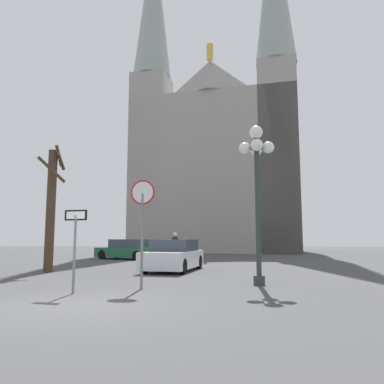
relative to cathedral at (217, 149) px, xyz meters
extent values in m
plane|color=#424244|center=(-0.89, -32.83, -11.32)|extent=(120.00, 120.00, 0.00)
cube|color=gray|center=(0.11, 1.06, -3.11)|extent=(18.40, 13.25, 16.42)
pyramid|color=gray|center=(-0.39, -3.67, 6.85)|extent=(6.23, 2.62, 3.50)
cylinder|color=gold|center=(-0.39, -3.67, 9.50)|extent=(0.70, 0.70, 1.80)
cube|color=gray|center=(-7.01, -2.08, -1.73)|extent=(4.17, 4.17, 19.18)
cone|color=gray|center=(-7.01, -2.08, 16.99)|extent=(4.17, 4.17, 18.26)
cube|color=gray|center=(6.42, -3.48, -1.73)|extent=(4.17, 4.17, 19.18)
cylinder|color=slate|center=(-0.12, -29.90, -9.93)|extent=(0.08, 0.08, 2.78)
cylinder|color=red|center=(-0.12, -29.90, -8.50)|extent=(0.73, 0.06, 0.73)
cylinder|color=white|center=(-0.12, -29.92, -8.50)|extent=(0.64, 0.02, 0.64)
cylinder|color=slate|center=(-1.67, -31.03, -10.28)|extent=(0.07, 0.07, 2.08)
cube|color=black|center=(-1.67, -31.03, -9.24)|extent=(0.67, 0.12, 0.29)
cube|color=white|center=(-1.67, -31.05, -9.24)|extent=(0.56, 0.08, 0.20)
cylinder|color=#2D3833|center=(3.29, -28.53, -8.97)|extent=(0.16, 0.16, 4.70)
cylinder|color=#2D3833|center=(3.29, -28.53, -11.17)|extent=(0.36, 0.36, 0.30)
sphere|color=white|center=(3.29, -28.53, -6.41)|extent=(0.43, 0.43, 0.43)
sphere|color=white|center=(3.67, -28.53, -6.93)|extent=(0.39, 0.39, 0.39)
cylinder|color=#2D3833|center=(3.48, -28.53, -6.93)|extent=(0.05, 0.38, 0.05)
sphere|color=white|center=(3.29, -28.16, -6.93)|extent=(0.39, 0.39, 0.39)
cylinder|color=#2D3833|center=(3.29, -28.35, -6.93)|extent=(0.38, 0.05, 0.05)
sphere|color=white|center=(2.92, -28.53, -6.93)|extent=(0.39, 0.39, 0.39)
cylinder|color=#2D3833|center=(3.11, -28.53, -6.93)|extent=(0.05, 0.38, 0.05)
sphere|color=white|center=(3.29, -28.91, -6.93)|extent=(0.39, 0.39, 0.39)
cylinder|color=#2D3833|center=(3.29, -28.72, -6.93)|extent=(0.38, 0.05, 0.05)
cylinder|color=#473323|center=(-5.61, -25.19, -8.63)|extent=(0.40, 0.40, 5.39)
cylinder|color=#473323|center=(-5.25, -25.14, -6.44)|extent=(0.24, 0.82, 0.69)
cylinder|color=#473323|center=(-5.34, -25.19, -6.18)|extent=(0.14, 0.66, 0.91)
cylinder|color=#473323|center=(-5.38, -25.70, -6.90)|extent=(1.17, 0.62, 1.14)
cube|color=#1E5B38|center=(-5.37, -14.94, -10.84)|extent=(4.67, 3.14, 0.66)
cube|color=#333D47|center=(-5.17, -15.01, -10.22)|extent=(2.82, 2.36, 0.58)
cylinder|color=black|center=(-7.03, -15.26, -11.00)|extent=(0.68, 0.41, 0.64)
cylinder|color=black|center=(-6.49, -13.68, -11.00)|extent=(0.68, 0.41, 0.64)
cylinder|color=black|center=(-4.25, -16.20, -11.00)|extent=(0.68, 0.41, 0.64)
cylinder|color=black|center=(-3.72, -14.62, -11.00)|extent=(0.68, 0.41, 0.64)
cube|color=silver|center=(-0.35, -23.78, -10.81)|extent=(2.30, 4.44, 0.73)
cube|color=#333D47|center=(-0.32, -23.57, -10.18)|extent=(1.92, 2.55, 0.52)
cylinder|color=black|center=(0.34, -25.31, -11.00)|extent=(0.29, 0.66, 0.64)
cylinder|color=black|center=(-1.33, -25.13, -11.00)|extent=(0.29, 0.66, 0.64)
cylinder|color=black|center=(0.64, -22.42, -11.00)|extent=(0.29, 0.66, 0.64)
cylinder|color=black|center=(-1.03, -22.25, -11.00)|extent=(0.29, 0.66, 0.64)
cylinder|color=black|center=(-0.93, -20.65, -10.89)|extent=(0.12, 0.12, 0.87)
cylinder|color=black|center=(-0.77, -20.67, -10.89)|extent=(0.12, 0.12, 0.87)
cylinder|color=black|center=(-0.85, -20.66, -10.12)|extent=(0.32, 0.32, 0.65)
sphere|color=tan|center=(-0.85, -20.66, -9.68)|extent=(0.24, 0.24, 0.24)
camera|label=1|loc=(2.85, -40.61, -9.86)|focal=34.90mm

